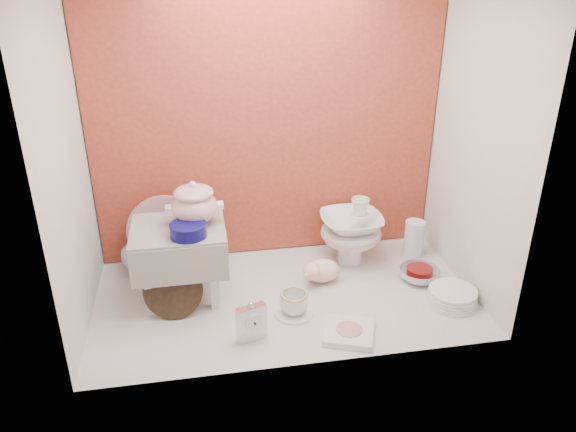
# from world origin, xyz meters

# --- Properties ---
(ground) EXTENTS (1.80, 1.80, 0.00)m
(ground) POSITION_xyz_m (0.00, 0.00, 0.00)
(ground) COLOR silver
(ground) RESTS_ON ground
(niche_shell) EXTENTS (1.86, 1.03, 1.53)m
(niche_shell) POSITION_xyz_m (0.00, 0.18, 0.93)
(niche_shell) COLOR #BC412F
(niche_shell) RESTS_ON ground
(step_stool) EXTENTS (0.43, 0.37, 0.37)m
(step_stool) POSITION_xyz_m (-0.48, 0.09, 0.19)
(step_stool) COLOR silver
(step_stool) RESTS_ON ground
(soup_tureen) EXTENTS (0.27, 0.27, 0.21)m
(soup_tureen) POSITION_xyz_m (-0.40, 0.12, 0.48)
(soup_tureen) COLOR white
(soup_tureen) RESTS_ON step_stool
(cobalt_bowl) EXTENTS (0.18, 0.18, 0.06)m
(cobalt_bowl) POSITION_xyz_m (-0.43, -0.00, 0.40)
(cobalt_bowl) COLOR #0C0A4E
(cobalt_bowl) RESTS_ON step_stool
(floral_platter) EXTENTS (0.41, 0.11, 0.40)m
(floral_platter) POSITION_xyz_m (-0.55, 0.38, 0.20)
(floral_platter) COLOR silver
(floral_platter) RESTS_ON ground
(blue_white_vase) EXTENTS (0.30, 0.30, 0.26)m
(blue_white_vase) POSITION_xyz_m (-0.66, 0.36, 0.13)
(blue_white_vase) COLOR white
(blue_white_vase) RESTS_ON ground
(lacquer_tray) EXTENTS (0.28, 0.13, 0.26)m
(lacquer_tray) POSITION_xyz_m (-0.52, -0.05, 0.13)
(lacquer_tray) COLOR black
(lacquer_tray) RESTS_ON ground
(mantel_clock) EXTENTS (0.13, 0.08, 0.19)m
(mantel_clock) POSITION_xyz_m (-0.19, -0.30, 0.09)
(mantel_clock) COLOR silver
(mantel_clock) RESTS_ON ground
(plush_pig) EXTENTS (0.25, 0.20, 0.13)m
(plush_pig) POSITION_xyz_m (0.21, 0.10, 0.07)
(plush_pig) COLOR beige
(plush_pig) RESTS_ON ground
(teacup_saucer) EXTENTS (0.21, 0.21, 0.01)m
(teacup_saucer) POSITION_xyz_m (0.02, -0.16, 0.01)
(teacup_saucer) COLOR white
(teacup_saucer) RESTS_ON ground
(gold_rim_teacup) EXTENTS (0.17, 0.17, 0.10)m
(gold_rim_teacup) POSITION_xyz_m (0.02, -0.16, 0.06)
(gold_rim_teacup) COLOR white
(gold_rim_teacup) RESTS_ON teacup_saucer
(lattice_dish) EXTENTS (0.27, 0.27, 0.03)m
(lattice_dish) POSITION_xyz_m (0.22, -0.35, 0.01)
(lattice_dish) COLOR white
(lattice_dish) RESTS_ON ground
(dinner_plate_stack) EXTENTS (0.29, 0.29, 0.07)m
(dinner_plate_stack) POSITION_xyz_m (0.77, -0.20, 0.04)
(dinner_plate_stack) COLOR white
(dinner_plate_stack) RESTS_ON ground
(crystal_bowl) EXTENTS (0.24, 0.24, 0.06)m
(crystal_bowl) POSITION_xyz_m (0.70, 0.03, 0.03)
(crystal_bowl) COLOR silver
(crystal_bowl) RESTS_ON ground
(clear_glass_vase) EXTENTS (0.12, 0.12, 0.21)m
(clear_glass_vase) POSITION_xyz_m (0.76, 0.27, 0.10)
(clear_glass_vase) COLOR silver
(clear_glass_vase) RESTS_ON ground
(porcelain_tower) EXTENTS (0.34, 0.34, 0.37)m
(porcelain_tower) POSITION_xyz_m (0.40, 0.28, 0.18)
(porcelain_tower) COLOR white
(porcelain_tower) RESTS_ON ground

